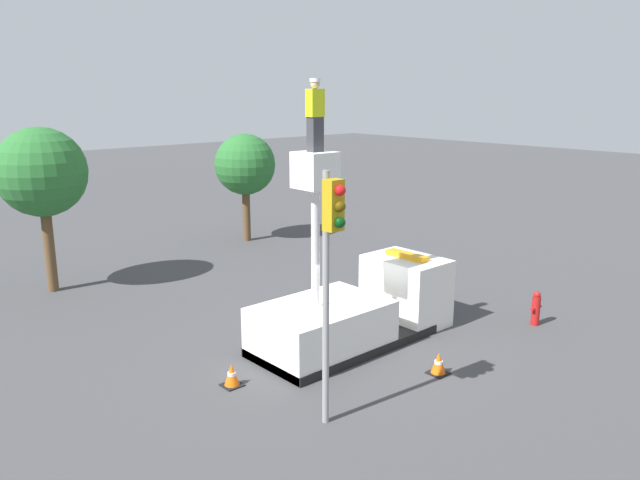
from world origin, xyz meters
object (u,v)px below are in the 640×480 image
at_px(fire_hydrant, 536,308).
at_px(tree_right_bg, 41,173).
at_px(worker, 315,115).
at_px(traffic_light_pole, 331,250).
at_px(traffic_cone_rear, 232,375).
at_px(traffic_cone_curbside, 438,364).
at_px(tree_left_bg, 245,165).
at_px(bucket_truck, 355,311).

height_order(fire_hydrant, tree_right_bg, tree_right_bg).
xyz_separation_m(worker, traffic_light_pole, (-2.11, -2.85, -2.46)).
distance_m(traffic_cone_rear, traffic_cone_curbside, 5.05).
bearing_deg(tree_left_bg, traffic_cone_curbside, -107.47).
bearing_deg(traffic_light_pole, worker, 53.48).
xyz_separation_m(worker, traffic_cone_rear, (-2.66, -0.02, -5.97)).
bearing_deg(bucket_truck, tree_left_bg, 68.47).
distance_m(bucket_truck, fire_hydrant, 5.57).
bearing_deg(worker, traffic_cone_rear, -179.62).
height_order(traffic_light_pole, traffic_cone_rear, traffic_light_pole).
bearing_deg(bucket_truck, fire_hydrant, -29.64).
height_order(traffic_cone_rear, traffic_cone_curbside, same).
distance_m(traffic_cone_curbside, tree_left_bg, 15.67).
distance_m(worker, fire_hydrant, 8.94).
height_order(traffic_light_pole, tree_left_bg, traffic_light_pole).
relative_size(traffic_light_pole, fire_hydrant, 5.09).
relative_size(worker, traffic_light_pole, 0.33).
relative_size(fire_hydrant, tree_right_bg, 0.19).
distance_m(worker, traffic_cone_curbside, 6.79).
relative_size(traffic_cone_rear, tree_right_bg, 0.10).
xyz_separation_m(traffic_cone_rear, tree_right_bg, (-0.60, 10.16, 3.86)).
distance_m(traffic_light_pole, tree_left_bg, 16.76).
distance_m(worker, tree_left_bg, 13.52).
relative_size(traffic_light_pole, tree_left_bg, 1.09).
distance_m(traffic_cone_curbside, tree_right_bg, 14.39).
bearing_deg(worker, fire_hydrant, -23.55).
height_order(traffic_light_pole, fire_hydrant, traffic_light_pole).
bearing_deg(traffic_light_pole, bucket_truck, 38.50).
distance_m(fire_hydrant, traffic_cone_rear, 9.37).
bearing_deg(tree_right_bg, worker, -72.19).
bearing_deg(tree_left_bg, traffic_light_pole, -119.38).
distance_m(tree_left_bg, tree_right_bg, 9.53).
bearing_deg(traffic_cone_curbside, tree_right_bg, 110.10).
height_order(tree_left_bg, tree_right_bg, tree_right_bg).
bearing_deg(traffic_light_pole, tree_right_bg, 95.03).
bearing_deg(bucket_truck, worker, 180.00).
xyz_separation_m(bucket_truck, worker, (-1.47, 0.00, 5.36)).
distance_m(traffic_cone_rear, tree_left_bg, 15.03).
relative_size(bucket_truck, tree_right_bg, 1.06).
relative_size(fire_hydrant, tree_left_bg, 0.21).
height_order(traffic_cone_curbside, tree_right_bg, tree_right_bg).
xyz_separation_m(bucket_truck, fire_hydrant, (4.83, -2.75, -0.36)).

